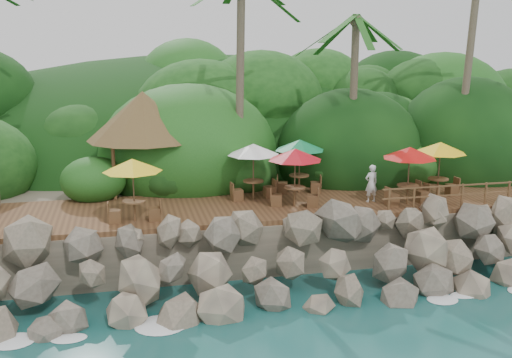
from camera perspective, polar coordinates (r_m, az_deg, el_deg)
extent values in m
plane|color=#19514F|center=(20.88, 3.69, -12.86)|extent=(140.00, 140.00, 0.00)
cube|color=gray|center=(35.34, -3.54, -0.10)|extent=(32.00, 25.20, 2.10)
ellipsoid|color=#143811|center=(42.82, -5.12, 0.78)|extent=(44.80, 28.00, 15.40)
cube|color=brown|center=(25.54, 0.00, -2.62)|extent=(26.00, 5.00, 0.20)
ellipsoid|color=white|center=(20.75, -21.98, -13.93)|extent=(1.20, 0.80, 0.06)
ellipsoid|color=white|center=(20.44, -13.43, -13.72)|extent=(1.20, 0.80, 0.06)
ellipsoid|color=white|center=(20.57, -4.82, -13.21)|extent=(1.20, 0.80, 0.06)
ellipsoid|color=white|center=(21.13, 3.46, -12.44)|extent=(1.20, 0.80, 0.06)
ellipsoid|color=white|center=(22.08, 11.12, -11.50)|extent=(1.20, 0.80, 0.06)
ellipsoid|color=white|center=(23.38, 17.99, -10.48)|extent=(1.20, 0.80, 0.06)
cylinder|color=brown|center=(27.37, -1.54, 8.81)|extent=(0.67, 0.65, 9.55)
cylinder|color=brown|center=(29.14, 9.28, 7.29)|extent=(0.53, 0.60, 7.91)
ellipsoid|color=#23601E|center=(29.01, 9.57, 15.08)|extent=(6.00, 6.00, 2.40)
cylinder|color=brown|center=(30.98, 19.64, 10.23)|extent=(1.38, 1.27, 11.31)
cylinder|color=brown|center=(26.67, -13.41, 0.58)|extent=(0.16, 0.16, 2.40)
cylinder|color=brown|center=(26.77, -7.42, 0.87)|extent=(0.16, 0.16, 2.40)
cylinder|color=brown|center=(29.42, -13.37, 1.74)|extent=(0.16, 0.16, 2.40)
cylinder|color=brown|center=(29.50, -7.93, 2.00)|extent=(0.16, 0.16, 2.40)
cone|color=brown|center=(27.68, -10.73, 5.99)|extent=(5.15, 5.15, 2.20)
cylinder|color=brown|center=(27.83, 16.97, -0.81)|extent=(0.09, 0.09, 0.80)
cylinder|color=brown|center=(27.74, 17.03, 0.02)|extent=(0.91, 0.91, 0.05)
cylinder|color=brown|center=(27.66, 17.08, 0.78)|extent=(0.05, 0.05, 2.39)
cone|color=yellow|center=(27.47, 17.22, 2.89)|extent=(2.28, 2.28, 0.49)
cube|color=brown|center=(27.45, 15.64, -1.24)|extent=(0.49, 0.49, 0.50)
cube|color=brown|center=(28.30, 18.22, -0.99)|extent=(0.49, 0.49, 0.50)
cylinder|color=brown|center=(31.32, 20.97, 0.41)|extent=(0.09, 0.09, 0.80)
cylinder|color=brown|center=(31.24, 21.03, 1.14)|extent=(0.91, 0.91, 0.05)
cylinder|color=brown|center=(31.17, 21.09, 1.83)|extent=(0.05, 0.05, 2.39)
cone|color=#0C0C9C|center=(31.00, 21.24, 3.70)|extent=(2.28, 2.28, 0.49)
cube|color=brown|center=(31.13, 19.61, 0.16)|extent=(0.57, 0.57, 0.50)
cube|color=brown|center=(31.59, 22.26, 0.11)|extent=(0.57, 0.57, 0.50)
cylinder|color=brown|center=(26.21, -0.26, -1.07)|extent=(0.09, 0.09, 0.80)
cylinder|color=brown|center=(26.11, -0.26, -0.19)|extent=(0.91, 0.91, 0.05)
cylinder|color=brown|center=(26.03, -0.26, 0.62)|extent=(0.05, 0.05, 2.39)
cone|color=white|center=(25.82, -0.26, 2.86)|extent=(2.28, 2.28, 0.49)
cube|color=brown|center=(26.01, -1.83, -1.54)|extent=(0.51, 0.51, 0.50)
cube|color=brown|center=(26.51, 1.29, -1.25)|extent=(0.51, 0.51, 0.50)
cylinder|color=brown|center=(23.48, -11.53, -3.05)|extent=(0.09, 0.09, 0.80)
cylinder|color=brown|center=(23.37, -11.57, -2.08)|extent=(0.91, 0.91, 0.05)
cylinder|color=brown|center=(23.27, -11.62, -1.17)|extent=(0.05, 0.05, 2.39)
cone|color=yellow|center=(23.04, -11.73, 1.32)|extent=(2.28, 2.28, 0.49)
cube|color=brown|center=(23.53, -13.36, -3.49)|extent=(0.46, 0.46, 0.50)
cube|color=brown|center=(23.53, -9.66, -3.31)|extent=(0.46, 0.46, 0.50)
cylinder|color=brown|center=(26.26, 14.26, -1.46)|extent=(0.09, 0.09, 0.80)
cylinder|color=brown|center=(26.16, 14.32, -0.59)|extent=(0.91, 0.91, 0.05)
cylinder|color=brown|center=(26.07, 14.36, 0.22)|extent=(0.05, 0.05, 2.39)
cone|color=#BC0F0B|center=(25.87, 14.49, 2.45)|extent=(2.28, 2.28, 0.49)
cube|color=brown|center=(25.86, 12.87, -1.95)|extent=(0.52, 0.52, 0.50)
cube|color=brown|center=(26.74, 15.57, -1.62)|extent=(0.52, 0.52, 0.50)
cylinder|color=brown|center=(27.37, 4.13, -0.49)|extent=(0.09, 0.09, 0.80)
cylinder|color=brown|center=(27.28, 4.15, 0.35)|extent=(0.91, 0.91, 0.05)
cylinder|color=brown|center=(27.20, 4.16, 1.13)|extent=(0.05, 0.05, 2.39)
cone|color=#0C723E|center=(27.00, 4.20, 3.28)|extent=(2.28, 2.28, 0.49)
cube|color=brown|center=(27.38, 2.54, -0.79)|extent=(0.55, 0.55, 0.50)
cube|color=brown|center=(27.46, 5.71, -0.81)|extent=(0.55, 0.55, 0.50)
cylinder|color=brown|center=(25.14, 3.70, -1.72)|extent=(0.09, 0.09, 0.80)
cylinder|color=brown|center=(25.04, 3.72, -0.81)|extent=(0.91, 0.91, 0.05)
cylinder|color=brown|center=(24.95, 3.73, 0.04)|extent=(0.05, 0.05, 2.39)
cone|color=#B70B17|center=(24.73, 3.76, 2.37)|extent=(2.28, 2.28, 0.49)
cube|color=brown|center=(25.20, 1.97, -2.03)|extent=(0.57, 0.57, 0.50)
cube|color=brown|center=(25.18, 5.43, -2.09)|extent=(0.57, 0.57, 0.50)
cylinder|color=brown|center=(24.82, 12.59, -1.98)|extent=(0.10, 0.10, 1.00)
cylinder|color=brown|center=(25.30, 14.85, -1.82)|extent=(0.10, 0.10, 1.00)
cylinder|color=brown|center=(25.82, 17.02, -1.66)|extent=(0.10, 0.10, 1.00)
cylinder|color=brown|center=(26.37, 19.10, -1.51)|extent=(0.10, 0.10, 1.00)
cylinder|color=brown|center=(26.96, 21.10, -1.36)|extent=(0.10, 0.10, 1.00)
cylinder|color=brown|center=(27.58, 23.01, -1.21)|extent=(0.10, 0.10, 1.00)
cube|color=brown|center=(26.56, 20.19, -0.49)|extent=(8.30, 0.06, 0.06)
cube|color=brown|center=(26.65, 20.12, -1.33)|extent=(8.30, 0.06, 0.06)
imported|color=silver|center=(26.14, 10.96, -0.41)|extent=(0.66, 0.49, 1.64)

